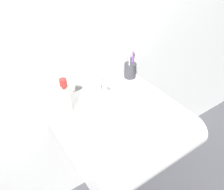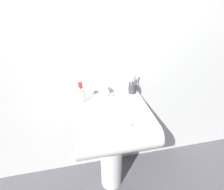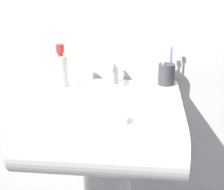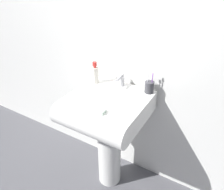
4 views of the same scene
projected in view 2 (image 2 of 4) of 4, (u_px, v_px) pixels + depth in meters
ground_plane at (111, 181)px, 1.73m from camera, size 6.00×6.00×0.00m
wall_back at (103, 54)px, 1.35m from camera, size 5.00×0.05×2.40m
sink_pedestal at (111, 157)px, 1.54m from camera, size 0.19×0.19×0.72m
sink_basin at (113, 123)px, 1.27m from camera, size 0.55×0.57×0.16m
faucet at (107, 91)px, 1.40m from camera, size 0.05×0.12×0.09m
toothbrush_cup at (133, 88)px, 1.46m from camera, size 0.07×0.07×0.18m
soap_bottle at (81, 95)px, 1.31m from camera, size 0.06×0.06×0.17m
bar_soap at (126, 124)px, 1.11m from camera, size 0.07×0.05×0.02m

